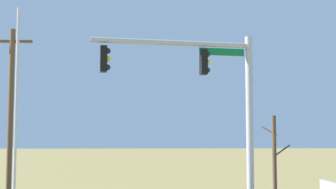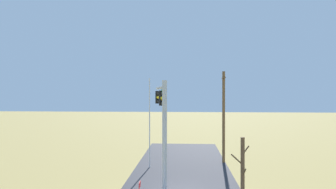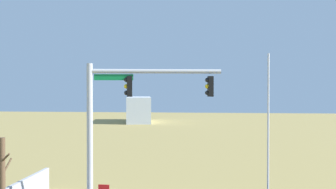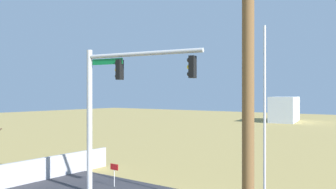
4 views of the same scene
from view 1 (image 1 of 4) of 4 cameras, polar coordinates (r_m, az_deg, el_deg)
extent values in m
cylinder|color=#B2B5BA|center=(18.15, 10.00, -4.18)|extent=(0.28, 0.28, 7.16)
cylinder|color=#B2B5BA|center=(17.58, 0.52, 6.36)|extent=(6.05, 1.21, 0.20)
cube|color=#0F7238|center=(18.04, 6.61, 5.21)|extent=(1.78, 0.33, 0.28)
cube|color=black|center=(17.76, 4.38, 3.98)|extent=(0.30, 0.39, 0.96)
sphere|color=black|center=(17.85, 4.84, 4.91)|extent=(0.22, 0.22, 0.22)
sphere|color=yellow|center=(17.80, 4.84, 3.96)|extent=(0.22, 0.22, 0.22)
sphere|color=black|center=(17.76, 4.85, 3.00)|extent=(0.22, 0.22, 0.22)
cube|color=black|center=(17.11, -7.91, 4.33)|extent=(0.30, 0.39, 0.96)
sphere|color=black|center=(17.17, -7.40, 5.31)|extent=(0.22, 0.22, 0.22)
sphere|color=yellow|center=(17.12, -7.41, 4.32)|extent=(0.22, 0.22, 0.22)
sphere|color=black|center=(17.08, -7.42, 3.33)|extent=(0.22, 0.22, 0.22)
cylinder|color=silver|center=(16.47, -18.16, -3.00)|extent=(0.10, 0.10, 7.72)
cylinder|color=brown|center=(23.43, -18.76, -2.53)|extent=(0.26, 0.26, 8.44)
cube|color=brown|center=(23.83, -18.53, 6.20)|extent=(1.90, 0.12, 0.12)
cylinder|color=brown|center=(22.58, 12.93, -7.92)|extent=(0.20, 0.20, 4.24)
cylinder|color=brown|center=(22.66, 13.81, -6.70)|extent=(0.78, 0.07, 0.57)
cylinder|color=brown|center=(22.67, 12.15, -4.29)|extent=(0.54, 0.47, 0.39)
cylinder|color=brown|center=(22.27, 13.00, -5.35)|extent=(0.12, 0.61, 0.55)
camera|label=2|loc=(28.02, 44.66, 2.79)|focal=31.09mm
camera|label=3|loc=(35.26, -4.63, -0.46)|focal=41.54mm
camera|label=4|loc=(31.03, -20.40, -1.61)|focal=37.12mm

